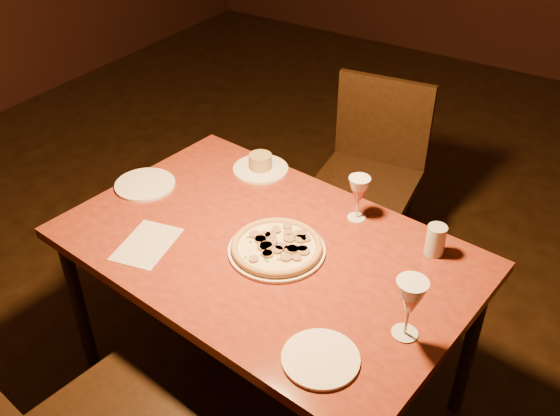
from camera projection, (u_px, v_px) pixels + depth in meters
The scene contains 11 objects.
floor at pixel (305, 355), 2.61m from camera, with size 7.00×7.00×0.00m, color black.
dining_table at pixel (267, 260), 2.10m from camera, with size 1.44×1.01×0.72m.
chair_far at pixel (371, 170), 2.85m from camera, with size 0.49×0.49×0.91m.
pizza_plate at pixel (277, 247), 2.02m from camera, with size 0.32×0.32×0.03m.
ramekin_saucer at pixel (261, 165), 2.43m from camera, with size 0.22×0.22×0.07m.
wine_glass_far at pixel (358, 198), 2.14m from camera, with size 0.08×0.08×0.17m, color #C36251, non-canonical shape.
wine_glass_right at pixel (409, 309), 1.68m from camera, with size 0.09×0.09×0.19m, color #C36251, non-canonical shape.
water_tumbler at pixel (436, 240), 2.00m from camera, with size 0.06×0.06×0.11m, color #B0B9C1.
side_plate_left at pixel (145, 185), 2.35m from camera, with size 0.23×0.23×0.01m, color white.
side_plate_near at pixel (321, 359), 1.66m from camera, with size 0.21×0.21×0.01m, color white.
menu_card at pixel (147, 244), 2.06m from camera, with size 0.16×0.23×0.00m, color beige.
Camera 1 is at (0.87, -1.55, 2.01)m, focal length 40.00 mm.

